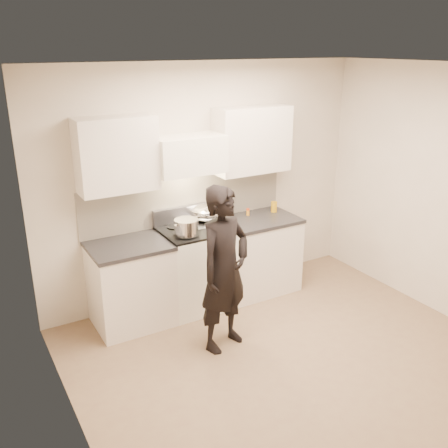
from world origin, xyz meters
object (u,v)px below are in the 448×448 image
(stove, at_px, (196,267))
(counter_right, at_px, (257,254))
(wok, at_px, (205,212))
(person, at_px, (224,269))
(utensil_crock, at_px, (223,209))

(stove, height_order, counter_right, stove)
(counter_right, distance_m, wok, 0.88)
(counter_right, relative_size, person, 0.55)
(utensil_crock, xyz_separation_m, person, (-0.62, -1.11, -0.19))
(utensil_crock, bearing_deg, counter_right, -35.76)
(stove, bearing_deg, counter_right, 0.00)
(wok, height_order, person, person)
(stove, height_order, wok, wok)
(wok, height_order, utensil_crock, wok)
(stove, xyz_separation_m, person, (-0.13, -0.86, 0.35))
(counter_right, distance_m, utensil_crock, 0.70)
(utensil_crock, relative_size, person, 0.20)
(counter_right, height_order, person, person)
(wok, relative_size, utensil_crock, 1.37)
(counter_right, height_order, wok, wok)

